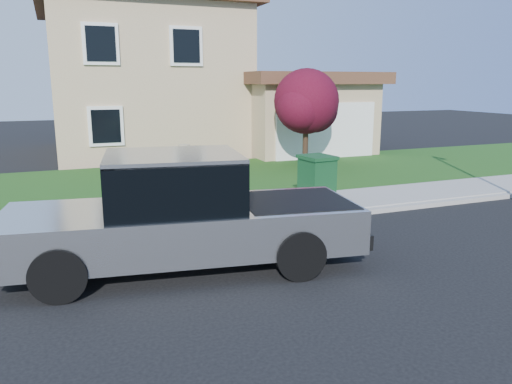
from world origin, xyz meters
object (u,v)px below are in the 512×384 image
Objects in this scene: ornamental_tree at (307,105)px; trash_bin at (317,179)px; pickup_truck at (182,216)px; woman at (186,195)px.

trash_bin is at bearing -114.83° from ornamental_tree.
ornamental_tree is at bearing 58.57° from trash_bin.
pickup_truck is 1.68m from woman.
ornamental_tree is (6.29, 6.69, 1.48)m from woman.
trash_bin is at bearing 43.00° from pickup_truck.
pickup_truck is at bearing -152.15° from trash_bin.
pickup_truck is 10.80m from ornamental_tree.
woman is 4.03m from trash_bin.
ornamental_tree is at bearing -110.23° from woman.
trash_bin is (-2.49, -5.37, -1.65)m from ornamental_tree.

